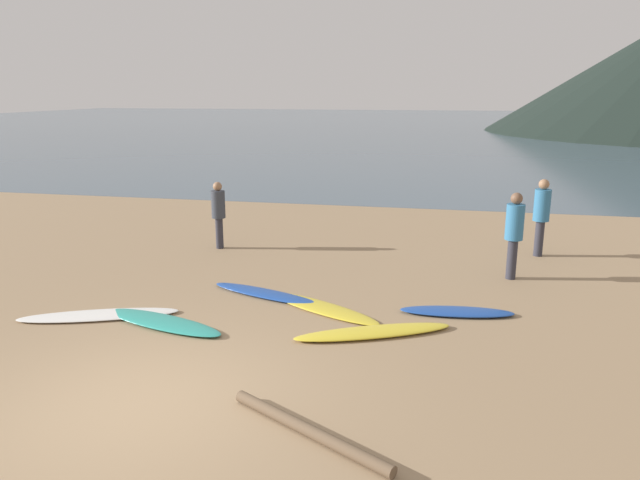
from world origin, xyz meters
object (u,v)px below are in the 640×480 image
(surfboard_5, at_px, (457,312))
(person_2, at_px, (542,211))
(person_0, at_px, (514,229))
(surfboard_0, at_px, (99,315))
(surfboard_1, at_px, (163,322))
(person_1, at_px, (218,210))
(surfboard_4, at_px, (373,332))
(surfboard_3, at_px, (322,308))
(surfboard_2, at_px, (266,294))
(driftwood_log, at_px, (308,430))

(surfboard_5, height_order, person_2, person_2)
(person_0, bearing_deg, surfboard_0, 109.38)
(surfboard_1, relative_size, person_2, 1.31)
(person_0, xyz_separation_m, person_1, (-6.73, 1.07, -0.09))
(surfboard_0, relative_size, surfboard_4, 1.03)
(surfboard_3, relative_size, surfboard_5, 1.26)
(surfboard_1, bearing_deg, surfboard_5, 33.90)
(surfboard_1, bearing_deg, person_1, 116.71)
(surfboard_2, bearing_deg, driftwood_log, -48.16)
(person_1, xyz_separation_m, driftwood_log, (3.96, -7.52, -0.89))
(surfboard_3, bearing_deg, person_1, 161.43)
(surfboard_1, bearing_deg, surfboard_3, 43.43)
(person_2, bearing_deg, surfboard_0, 160.54)
(surfboard_4, bearing_deg, surfboard_3, 113.03)
(surfboard_0, relative_size, surfboard_1, 1.12)
(surfboard_4, height_order, person_2, person_2)
(surfboard_2, relative_size, driftwood_log, 1.04)
(driftwood_log, bearing_deg, surfboard_3, 99.47)
(person_1, bearing_deg, surfboard_4, -91.13)
(surfboard_0, relative_size, surfboard_2, 1.11)
(surfboard_2, height_order, surfboard_4, surfboard_4)
(surfboard_0, xyz_separation_m, surfboard_4, (4.68, 0.21, 0.01))
(surfboard_1, bearing_deg, person_0, 49.28)
(surfboard_4, relative_size, driftwood_log, 1.12)
(person_0, distance_m, person_1, 6.82)
(person_2, bearing_deg, surfboard_5, -169.15)
(surfboard_2, relative_size, person_1, 1.47)
(surfboard_0, xyz_separation_m, person_2, (7.88, 5.62, 1.03))
(surfboard_2, bearing_deg, surfboard_3, -3.00)
(surfboard_3, distance_m, person_1, 4.98)
(person_1, bearing_deg, surfboard_3, -92.27)
(surfboard_1, xyz_separation_m, surfboard_2, (1.25, 1.72, -0.00))
(surfboard_0, height_order, person_1, person_1)
(surfboard_1, bearing_deg, surfboard_4, 21.50)
(surfboard_2, distance_m, driftwood_log, 4.76)
(surfboard_0, height_order, surfboard_2, surfboard_2)
(surfboard_5, xyz_separation_m, person_0, (1.10, 2.28, 1.01))
(surfboard_2, xyz_separation_m, person_0, (4.61, 2.06, 1.01))
(person_2, bearing_deg, surfboard_1, 165.69)
(surfboard_1, relative_size, surfboard_2, 0.99)
(person_0, bearing_deg, driftwood_log, 148.64)
(surfboard_0, distance_m, surfboard_1, 1.23)
(surfboard_4, relative_size, surfboard_5, 1.32)
(driftwood_log, bearing_deg, person_1, 117.75)
(surfboard_3, distance_m, surfboard_4, 1.38)
(surfboard_0, xyz_separation_m, person_0, (7.08, 3.68, 1.02))
(person_0, bearing_deg, surfboard_3, 118.46)
(surfboard_5, relative_size, person_2, 1.08)
(surfboard_3, distance_m, person_0, 4.39)
(person_2, bearing_deg, surfboard_2, 161.54)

